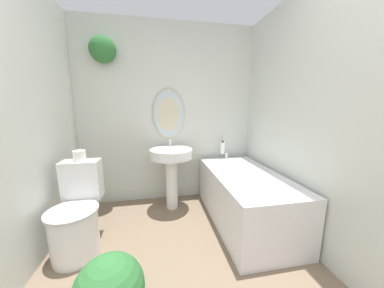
{
  "coord_description": "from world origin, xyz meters",
  "views": [
    {
      "loc": [
        -0.17,
        -0.36,
        1.3
      ],
      "look_at": [
        0.16,
        1.44,
        0.96
      ],
      "focal_mm": 18.0,
      "sensor_mm": 36.0,
      "label": 1
    }
  ],
  "objects_px": {
    "pedestal_sink": "(172,163)",
    "bathtub": "(244,196)",
    "shampoo_bottle": "(223,148)",
    "toilet": "(77,218)",
    "toilet_paper_roll": "(79,156)"
  },
  "relations": [
    {
      "from": "shampoo_bottle",
      "to": "bathtub",
      "type": "bearing_deg",
      "value": -85.56
    },
    {
      "from": "toilet",
      "to": "shampoo_bottle",
      "type": "bearing_deg",
      "value": 26.26
    },
    {
      "from": "bathtub",
      "to": "toilet_paper_roll",
      "type": "distance_m",
      "value": 1.79
    },
    {
      "from": "toilet",
      "to": "bathtub",
      "type": "bearing_deg",
      "value": 5.77
    },
    {
      "from": "pedestal_sink",
      "to": "toilet_paper_roll",
      "type": "distance_m",
      "value": 1.03
    },
    {
      "from": "bathtub",
      "to": "toilet_paper_roll",
      "type": "relative_size",
      "value": 12.91
    },
    {
      "from": "toilet",
      "to": "pedestal_sink",
      "type": "xyz_separation_m",
      "value": [
        0.91,
        0.63,
        0.28
      ]
    },
    {
      "from": "pedestal_sink",
      "to": "bathtub",
      "type": "xyz_separation_m",
      "value": [
        0.79,
        -0.45,
        -0.3
      ]
    },
    {
      "from": "pedestal_sink",
      "to": "toilet_paper_roll",
      "type": "xyz_separation_m",
      "value": [
        -0.91,
        -0.42,
        0.25
      ]
    },
    {
      "from": "shampoo_bottle",
      "to": "toilet_paper_roll",
      "type": "distance_m",
      "value": 1.76
    },
    {
      "from": "bathtub",
      "to": "shampoo_bottle",
      "type": "relative_size",
      "value": 7.78
    },
    {
      "from": "pedestal_sink",
      "to": "toilet_paper_roll",
      "type": "height_order",
      "value": "toilet_paper_roll"
    },
    {
      "from": "pedestal_sink",
      "to": "toilet_paper_roll",
      "type": "bearing_deg",
      "value": -155.43
    },
    {
      "from": "pedestal_sink",
      "to": "bathtub",
      "type": "bearing_deg",
      "value": -29.83
    },
    {
      "from": "pedestal_sink",
      "to": "toilet",
      "type": "bearing_deg",
      "value": -145.5
    }
  ]
}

